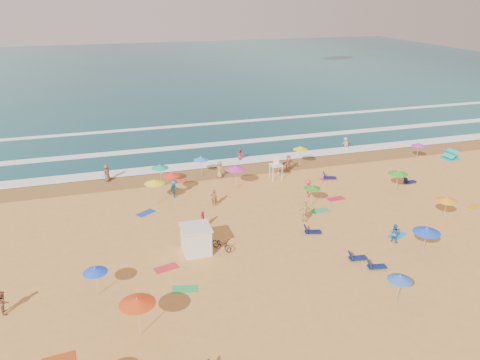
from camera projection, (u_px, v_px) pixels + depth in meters
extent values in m
plane|color=gold|center=(248.00, 223.00, 39.91)|extent=(220.00, 220.00, 0.00)
cube|color=#0C4756|center=(143.00, 72.00, 114.42)|extent=(220.00, 140.00, 0.18)
plane|color=olive|center=(213.00, 172.00, 51.00)|extent=(220.00, 220.00, 0.00)
cube|color=white|center=(208.00, 164.00, 53.18)|extent=(200.00, 2.20, 0.05)
cube|color=white|center=(195.00, 146.00, 59.39)|extent=(200.00, 1.60, 0.05)
cube|color=white|center=(181.00, 126.00, 68.26)|extent=(200.00, 1.20, 0.05)
cube|color=silver|center=(196.00, 240.00, 35.13)|extent=(2.00, 2.00, 2.00)
cube|color=silver|center=(196.00, 228.00, 34.73)|extent=(2.20, 2.20, 0.12)
imported|color=black|center=(222.00, 244.00, 35.57)|extent=(1.61, 1.89, 0.98)
cone|color=#D52FA6|center=(235.00, 168.00, 46.01)|extent=(1.99, 1.99, 0.35)
cone|color=yellow|center=(154.00, 182.00, 42.53)|extent=(1.86, 1.86, 0.35)
cone|color=#15AB87|center=(160.00, 166.00, 46.51)|extent=(1.73, 1.73, 0.35)
cone|color=#2F9322|center=(312.00, 187.00, 42.31)|extent=(1.56, 1.56, 0.35)
cone|color=red|center=(137.00, 301.00, 26.02)|extent=(2.07, 2.07, 0.35)
cone|color=red|center=(172.00, 174.00, 44.50)|extent=(1.66, 1.66, 0.35)
cone|color=#327EE3|center=(201.00, 158.00, 49.46)|extent=(1.61, 1.61, 0.35)
cone|color=#CC2DAA|center=(419.00, 144.00, 53.98)|extent=(1.61, 1.61, 0.35)
cone|color=blue|center=(400.00, 277.00, 28.97)|extent=(1.54, 1.54, 0.35)
cone|color=blue|center=(95.00, 270.00, 29.74)|extent=(1.58, 1.58, 0.35)
cone|color=green|center=(398.00, 172.00, 45.59)|extent=(1.93, 1.93, 0.35)
cone|color=#D0D916|center=(300.00, 148.00, 51.72)|extent=(1.63, 1.63, 0.35)
cone|color=orange|center=(447.00, 199.00, 39.36)|extent=(1.82, 1.82, 0.35)
cone|color=blue|center=(427.00, 230.00, 34.64)|extent=(2.02, 2.02, 0.35)
cube|color=#0E1346|center=(313.00, 232.00, 38.09)|extent=(1.40, 0.89, 0.34)
cube|color=#101E50|center=(377.00, 267.00, 33.26)|extent=(1.38, 0.79, 0.34)
cube|color=#0F1C4F|center=(358.00, 258.00, 34.33)|extent=(1.36, 0.72, 0.34)
cube|color=#101651|center=(410.00, 182.00, 48.05)|extent=(1.34, 0.66, 0.34)
cube|color=#0F144C|center=(330.00, 177.00, 49.17)|extent=(1.41, 0.98, 0.34)
cube|color=#B04216|center=(59.00, 360.00, 25.05)|extent=(1.78, 1.03, 0.03)
cube|color=#1E3EBC|center=(146.00, 213.00, 41.65)|extent=(1.89, 1.66, 0.03)
cube|color=green|center=(185.00, 289.00, 31.02)|extent=(1.85, 1.24, 0.03)
cube|color=#E94719|center=(178.00, 181.00, 48.68)|extent=(1.70, 0.86, 0.03)
cube|color=red|center=(166.00, 268.00, 33.37)|extent=(1.86, 1.26, 0.03)
cube|color=red|center=(336.00, 199.00, 44.52)|extent=(1.74, 0.94, 0.03)
cube|color=#2080CC|center=(397.00, 235.00, 37.84)|extent=(1.91, 1.54, 0.03)
cube|color=#2AA961|center=(320.00, 211.00, 42.09)|extent=(1.77, 1.00, 0.03)
cube|color=gold|center=(473.00, 206.00, 42.91)|extent=(1.90, 1.50, 0.03)
cube|color=#D2315B|center=(327.00, 179.00, 49.30)|extent=(1.86, 1.26, 0.03)
imported|color=#C1304E|center=(240.00, 155.00, 54.49)|extent=(0.87, 0.98, 1.68)
imported|color=brown|center=(214.00, 198.00, 42.88)|extent=(0.68, 0.57, 1.57)
imported|color=olive|center=(220.00, 169.00, 49.33)|extent=(0.96, 1.04, 1.79)
imported|color=brown|center=(3.00, 302.00, 28.50)|extent=(0.74, 0.86, 1.52)
imported|color=tan|center=(345.00, 144.00, 58.75)|extent=(0.86, 1.19, 1.67)
imported|color=#E03849|center=(308.00, 189.00, 44.55)|extent=(1.20, 1.34, 1.80)
imported|color=brown|center=(107.00, 173.00, 48.36)|extent=(1.01, 1.07, 1.84)
imported|color=tan|center=(305.00, 212.00, 39.78)|extent=(1.15, 0.78, 1.82)
imported|color=#AA674E|center=(288.00, 163.00, 51.05)|extent=(1.75, 0.78, 1.82)
imported|color=#D93649|center=(203.00, 220.00, 38.75)|extent=(0.56, 0.96, 1.54)
imported|color=#2669B5|center=(394.00, 233.00, 36.65)|extent=(0.91, 0.94, 1.53)
imported|color=#2366A4|center=(174.00, 189.00, 44.51)|extent=(1.28, 1.29, 1.79)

